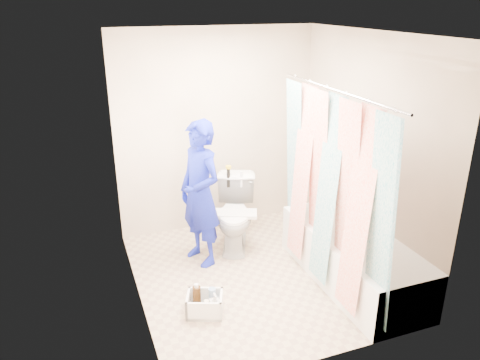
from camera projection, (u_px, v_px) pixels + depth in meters
name	position (u px, v px, depth m)	size (l,w,h in m)	color
floor	(257.00, 275.00, 4.85)	(2.60, 2.60, 0.00)	tan
ceiling	(261.00, 33.00, 3.98)	(2.40, 2.60, 0.02)	white
wall_back	(217.00, 131.00, 5.55)	(2.40, 0.02, 2.40)	beige
wall_front	(330.00, 224.00, 3.28)	(2.40, 0.02, 2.40)	beige
wall_left	(130.00, 182.00, 4.02)	(0.02, 2.60, 2.40)	beige
wall_right	(366.00, 152.00, 4.80)	(0.02, 2.60, 2.40)	beige
bathtub	(352.00, 257.00, 4.66)	(0.70, 1.75, 0.50)	white
curtain_rod	(336.00, 91.00, 3.94)	(0.02, 0.02, 1.90)	silver
shower_curtain	(329.00, 192.00, 4.28)	(0.06, 1.75, 1.80)	white
toilet	(235.00, 214.00, 5.29)	(0.44, 0.78, 0.79)	silver
tank_lid	(235.00, 214.00, 5.14)	(0.49, 0.21, 0.04)	silver
tank_internals	(232.00, 176.00, 5.34)	(0.18, 0.10, 0.26)	black
plumber	(200.00, 194.00, 4.85)	(0.57, 0.37, 1.56)	#0E1690
cleaning_caddy	(206.00, 305.00, 4.23)	(0.39, 0.36, 0.25)	white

